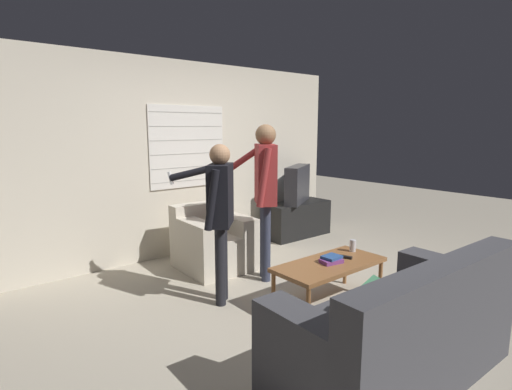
{
  "coord_description": "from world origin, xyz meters",
  "views": [
    {
      "loc": [
        -2.6,
        -2.71,
        1.7
      ],
      "look_at": [
        -0.0,
        0.48,
        1.0
      ],
      "focal_mm": 28.0,
      "sensor_mm": 36.0,
      "label": 1
    }
  ],
  "objects_px": {
    "spare_remote": "(345,257)",
    "armchair_beige": "(212,241)",
    "tv": "(297,184)",
    "book_stack": "(331,259)",
    "person_right_standing": "(264,183)",
    "couch_blue": "(400,332)",
    "soda_can": "(353,246)",
    "person_left_standing": "(219,205)",
    "coffee_table": "(330,266)"
  },
  "relations": [
    {
      "from": "tv",
      "to": "book_stack",
      "type": "xyz_separation_m",
      "value": [
        -1.49,
        -1.96,
        -0.38
      ]
    },
    {
      "from": "tv",
      "to": "person_right_standing",
      "type": "xyz_separation_m",
      "value": [
        -1.56,
        -1.05,
        0.27
      ]
    },
    {
      "from": "tv",
      "to": "person_left_standing",
      "type": "distance_m",
      "value": 2.61
    },
    {
      "from": "person_left_standing",
      "to": "person_right_standing",
      "type": "relative_size",
      "value": 0.89
    },
    {
      "from": "coffee_table",
      "to": "person_left_standing",
      "type": "height_order",
      "value": "person_left_standing"
    },
    {
      "from": "coffee_table",
      "to": "soda_can",
      "type": "height_order",
      "value": "soda_can"
    },
    {
      "from": "person_left_standing",
      "to": "coffee_table",
      "type": "bearing_deg",
      "value": -87.61
    },
    {
      "from": "book_stack",
      "to": "person_left_standing",
      "type": "bearing_deg",
      "value": 138.65
    },
    {
      "from": "soda_can",
      "to": "tv",
      "type": "bearing_deg",
      "value": 60.89
    },
    {
      "from": "armchair_beige",
      "to": "person_right_standing",
      "type": "height_order",
      "value": "person_right_standing"
    },
    {
      "from": "tv",
      "to": "book_stack",
      "type": "height_order",
      "value": "tv"
    },
    {
      "from": "tv",
      "to": "person_right_standing",
      "type": "bearing_deg",
      "value": 2.75
    },
    {
      "from": "coffee_table",
      "to": "person_right_standing",
      "type": "height_order",
      "value": "person_right_standing"
    },
    {
      "from": "tv",
      "to": "soda_can",
      "type": "bearing_deg",
      "value": 29.75
    },
    {
      "from": "person_right_standing",
      "to": "spare_remote",
      "type": "height_order",
      "value": "person_right_standing"
    },
    {
      "from": "couch_blue",
      "to": "armchair_beige",
      "type": "xyz_separation_m",
      "value": [
        0.22,
        2.65,
        -0.01
      ]
    },
    {
      "from": "coffee_table",
      "to": "person_left_standing",
      "type": "bearing_deg",
      "value": 138.91
    },
    {
      "from": "armchair_beige",
      "to": "soda_can",
      "type": "height_order",
      "value": "armchair_beige"
    },
    {
      "from": "person_right_standing",
      "to": "book_stack",
      "type": "height_order",
      "value": "person_right_standing"
    },
    {
      "from": "spare_remote",
      "to": "armchair_beige",
      "type": "bearing_deg",
      "value": 86.52
    },
    {
      "from": "couch_blue",
      "to": "soda_can",
      "type": "relative_size",
      "value": 14.51
    },
    {
      "from": "couch_blue",
      "to": "tv",
      "type": "height_order",
      "value": "tv"
    },
    {
      "from": "couch_blue",
      "to": "person_left_standing",
      "type": "height_order",
      "value": "person_left_standing"
    },
    {
      "from": "armchair_beige",
      "to": "book_stack",
      "type": "xyz_separation_m",
      "value": [
        0.33,
        -1.59,
        0.12
      ]
    },
    {
      "from": "armchair_beige",
      "to": "spare_remote",
      "type": "distance_m",
      "value": 1.68
    },
    {
      "from": "person_right_standing",
      "to": "soda_can",
      "type": "xyz_separation_m",
      "value": [
        0.53,
        -0.81,
        -0.62
      ]
    },
    {
      "from": "person_right_standing",
      "to": "spare_remote",
      "type": "relative_size",
      "value": 12.79
    },
    {
      "from": "armchair_beige",
      "to": "spare_remote",
      "type": "height_order",
      "value": "armchair_beige"
    },
    {
      "from": "couch_blue",
      "to": "coffee_table",
      "type": "bearing_deg",
      "value": 64.64
    },
    {
      "from": "person_right_standing",
      "to": "couch_blue",
      "type": "bearing_deg",
      "value": -160.64
    },
    {
      "from": "book_stack",
      "to": "tv",
      "type": "bearing_deg",
      "value": 52.8
    },
    {
      "from": "couch_blue",
      "to": "book_stack",
      "type": "bearing_deg",
      "value": 64.0
    },
    {
      "from": "person_right_standing",
      "to": "armchair_beige",
      "type": "bearing_deg",
      "value": 53.3
    },
    {
      "from": "couch_blue",
      "to": "tv",
      "type": "relative_size",
      "value": 2.23
    },
    {
      "from": "tv",
      "to": "coffee_table",
      "type": "bearing_deg",
      "value": 21.32
    },
    {
      "from": "person_left_standing",
      "to": "person_right_standing",
      "type": "xyz_separation_m",
      "value": [
        0.73,
        0.2,
        0.13
      ]
    },
    {
      "from": "spare_remote",
      "to": "coffee_table",
      "type": "bearing_deg",
      "value": 153.36
    },
    {
      "from": "couch_blue",
      "to": "soda_can",
      "type": "xyz_separation_m",
      "value": [
        1.0,
        1.16,
        0.14
      ]
    },
    {
      "from": "tv",
      "to": "person_left_standing",
      "type": "bearing_deg",
      "value": -2.59
    },
    {
      "from": "person_left_standing",
      "to": "book_stack",
      "type": "bearing_deg",
      "value": -87.87
    },
    {
      "from": "tv",
      "to": "book_stack",
      "type": "distance_m",
      "value": 2.49
    },
    {
      "from": "couch_blue",
      "to": "armchair_beige",
      "type": "relative_size",
      "value": 2.13
    },
    {
      "from": "soda_can",
      "to": "spare_remote",
      "type": "xyz_separation_m",
      "value": [
        -0.24,
        -0.1,
        -0.05
      ]
    },
    {
      "from": "tv",
      "to": "spare_remote",
      "type": "relative_size",
      "value": 6.06
    },
    {
      "from": "couch_blue",
      "to": "coffee_table",
      "type": "height_order",
      "value": "couch_blue"
    },
    {
      "from": "armchair_beige",
      "to": "book_stack",
      "type": "relative_size",
      "value": 3.8
    },
    {
      "from": "coffee_table",
      "to": "tv",
      "type": "bearing_deg",
      "value": 52.46
    },
    {
      "from": "soda_can",
      "to": "armchair_beige",
      "type": "bearing_deg",
      "value": 117.53
    },
    {
      "from": "coffee_table",
      "to": "book_stack",
      "type": "distance_m",
      "value": 0.07
    },
    {
      "from": "book_stack",
      "to": "couch_blue",
      "type": "bearing_deg",
      "value": -117.38
    }
  ]
}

